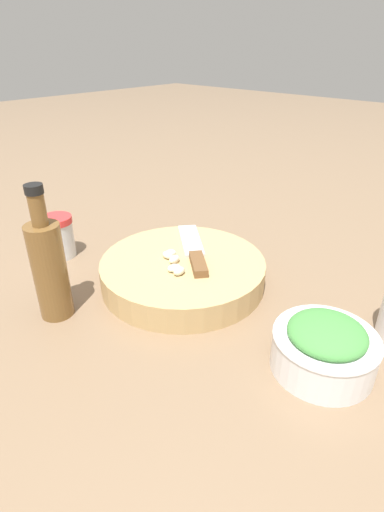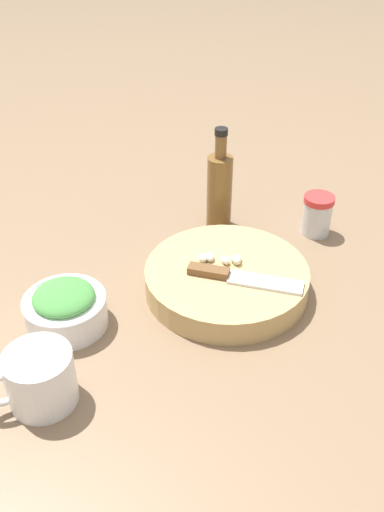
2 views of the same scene
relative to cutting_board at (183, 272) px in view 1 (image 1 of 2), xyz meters
name	(u,v)px [view 1 (image 1 of 2)]	position (x,y,z in m)	size (l,w,h in m)	color
ground_plane	(196,312)	(-0.07, 0.05, -0.02)	(5.00, 5.00, 0.00)	#7F664C
cutting_board	(183,272)	(0.00, 0.00, 0.00)	(0.28, 0.28, 0.04)	tan
chef_knife	(194,251)	(0.00, -0.03, 0.03)	(0.16, 0.14, 0.01)	brown
garlic_cloves	(173,261)	(0.00, 0.02, 0.03)	(0.07, 0.05, 0.02)	silver
herb_bowl	(324,347)	(-0.27, 0.03, 0.01)	(0.13, 0.13, 0.07)	white
spice_jar	(59,236)	(0.24, 0.09, 0.02)	(0.06, 0.06, 0.08)	silver
oil_bottle	(49,267)	(0.08, 0.19, 0.06)	(0.05, 0.05, 0.21)	brown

